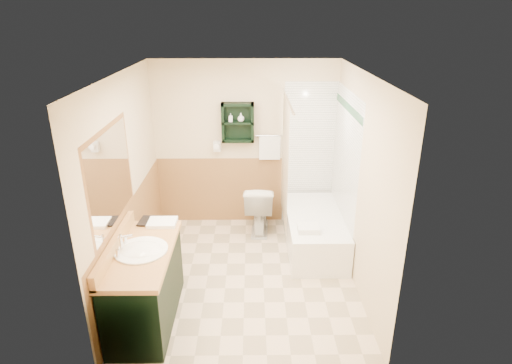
# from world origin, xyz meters

# --- Properties ---
(floor) EXTENTS (3.00, 3.00, 0.00)m
(floor) POSITION_xyz_m (0.00, 0.00, 0.00)
(floor) COLOR beige
(floor) RESTS_ON ground
(back_wall) EXTENTS (2.60, 0.04, 2.40)m
(back_wall) POSITION_xyz_m (0.00, 1.52, 1.20)
(back_wall) COLOR beige
(back_wall) RESTS_ON ground
(left_wall) EXTENTS (0.04, 3.00, 2.40)m
(left_wall) POSITION_xyz_m (-1.32, 0.00, 1.20)
(left_wall) COLOR beige
(left_wall) RESTS_ON ground
(right_wall) EXTENTS (0.04, 3.00, 2.40)m
(right_wall) POSITION_xyz_m (1.32, 0.00, 1.20)
(right_wall) COLOR beige
(right_wall) RESTS_ON ground
(ceiling) EXTENTS (2.60, 3.00, 0.04)m
(ceiling) POSITION_xyz_m (0.00, 0.00, 2.42)
(ceiling) COLOR white
(ceiling) RESTS_ON back_wall
(wainscot_left) EXTENTS (2.98, 2.98, 1.00)m
(wainscot_left) POSITION_xyz_m (-1.29, 0.00, 0.50)
(wainscot_left) COLOR #AA7B45
(wainscot_left) RESTS_ON left_wall
(wainscot_back) EXTENTS (2.58, 2.58, 1.00)m
(wainscot_back) POSITION_xyz_m (0.00, 1.49, 0.50)
(wainscot_back) COLOR #AA7B45
(wainscot_back) RESTS_ON back_wall
(mirror_frame) EXTENTS (1.30, 1.30, 1.00)m
(mirror_frame) POSITION_xyz_m (-1.27, -0.55, 1.50)
(mirror_frame) COLOR olive
(mirror_frame) RESTS_ON left_wall
(mirror_glass) EXTENTS (1.20, 1.20, 0.90)m
(mirror_glass) POSITION_xyz_m (-1.27, -0.55, 1.50)
(mirror_glass) COLOR white
(mirror_glass) RESTS_ON left_wall
(tile_right) EXTENTS (1.50, 1.50, 2.10)m
(tile_right) POSITION_xyz_m (1.28, 0.75, 1.05)
(tile_right) COLOR white
(tile_right) RESTS_ON right_wall
(tile_back) EXTENTS (0.95, 0.95, 2.10)m
(tile_back) POSITION_xyz_m (1.03, 1.48, 1.05)
(tile_back) COLOR white
(tile_back) RESTS_ON back_wall
(tile_accent) EXTENTS (1.50, 1.50, 0.10)m
(tile_accent) POSITION_xyz_m (1.27, 0.75, 1.90)
(tile_accent) COLOR #154B28
(tile_accent) RESTS_ON right_wall
(wall_shelf) EXTENTS (0.45, 0.15, 0.55)m
(wall_shelf) POSITION_xyz_m (-0.10, 1.41, 1.55)
(wall_shelf) COLOR black
(wall_shelf) RESTS_ON back_wall
(hair_dryer) EXTENTS (0.10, 0.24, 0.18)m
(hair_dryer) POSITION_xyz_m (-0.40, 1.43, 1.20)
(hair_dryer) COLOR white
(hair_dryer) RESTS_ON back_wall
(towel_bar) EXTENTS (0.40, 0.06, 0.40)m
(towel_bar) POSITION_xyz_m (0.35, 1.45, 1.35)
(towel_bar) COLOR white
(towel_bar) RESTS_ON back_wall
(curtain_rod) EXTENTS (0.03, 1.60, 0.03)m
(curtain_rod) POSITION_xyz_m (0.53, 0.75, 2.00)
(curtain_rod) COLOR silver
(curtain_rod) RESTS_ON back_wall
(shower_curtain) EXTENTS (1.05, 1.05, 1.70)m
(shower_curtain) POSITION_xyz_m (0.53, 0.92, 1.15)
(shower_curtain) COLOR beige
(shower_curtain) RESTS_ON curtain_rod
(vanity) EXTENTS (0.59, 1.28, 0.81)m
(vanity) POSITION_xyz_m (-0.99, -0.76, 0.41)
(vanity) COLOR black
(vanity) RESTS_ON ground
(bathtub) EXTENTS (0.72, 1.50, 0.48)m
(bathtub) POSITION_xyz_m (0.93, 0.67, 0.24)
(bathtub) COLOR white
(bathtub) RESTS_ON ground
(toilet) EXTENTS (0.45, 0.75, 0.72)m
(toilet) POSITION_xyz_m (0.20, 1.16, 0.36)
(toilet) COLOR white
(toilet) RESTS_ON ground
(counter_towel) EXTENTS (0.31, 0.24, 0.04)m
(counter_towel) POSITION_xyz_m (-0.89, -0.20, 0.83)
(counter_towel) COLOR white
(counter_towel) RESTS_ON vanity
(vanity_book) EXTENTS (0.18, 0.04, 0.25)m
(vanity_book) POSITION_xyz_m (-1.16, -0.14, 0.94)
(vanity_book) COLOR black
(vanity_book) RESTS_ON vanity
(tub_towel) EXTENTS (0.26, 0.22, 0.07)m
(tub_towel) POSITION_xyz_m (0.78, 0.23, 0.52)
(tub_towel) COLOR white
(tub_towel) RESTS_ON bathtub
(soap_bottle_a) EXTENTS (0.05, 0.12, 0.05)m
(soap_bottle_a) POSITION_xyz_m (-0.20, 1.40, 1.59)
(soap_bottle_a) COLOR white
(soap_bottle_a) RESTS_ON wall_shelf
(soap_bottle_b) EXTENTS (0.11, 0.13, 0.09)m
(soap_bottle_b) POSITION_xyz_m (-0.06, 1.40, 1.61)
(soap_bottle_b) COLOR white
(soap_bottle_b) RESTS_ON wall_shelf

